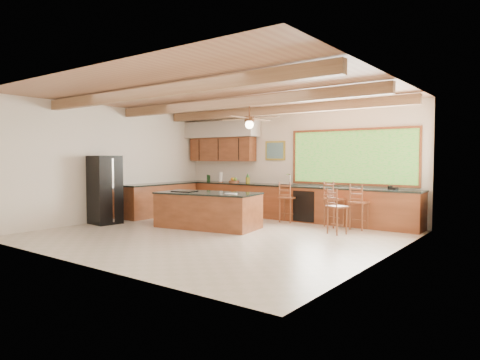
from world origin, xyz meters
The scene contains 9 objects.
ground centered at (0.00, 0.00, 0.00)m, with size 7.20×7.20×0.00m, color beige.
room_shell centered at (-0.17, 0.65, 2.21)m, with size 7.27×6.54×3.02m.
counter_run centered at (-0.82, 2.52, 0.46)m, with size 7.12×3.10×1.22m.
island centered at (-0.76, 0.58, 0.42)m, with size 2.56×1.53×0.85m.
refrigerator centered at (-3.22, -0.50, 0.85)m, with size 0.73×0.71×1.70m.
bar_stool_a centered at (0.31, 2.39, 0.62)m, with size 0.41×0.41×1.04m.
bar_stool_b centered at (2.04, 1.55, 0.59)m, with size 0.45×0.45×0.99m.
bar_stool_c centered at (1.59, 2.39, 0.65)m, with size 0.52×0.52×1.11m.
bar_stool_d centered at (2.20, 2.39, 0.62)m, with size 0.40×0.40×1.04m.
Camera 1 is at (5.85, -7.00, 1.65)m, focal length 32.00 mm.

